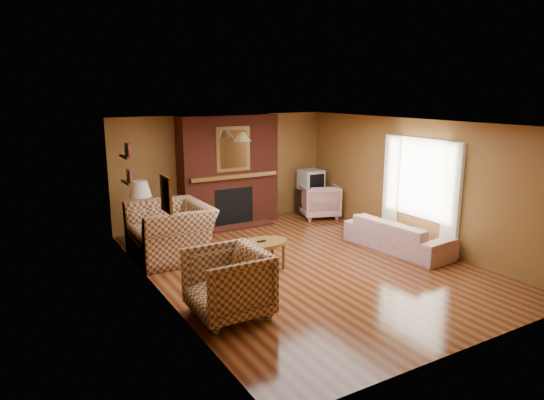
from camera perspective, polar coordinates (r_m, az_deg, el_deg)
floor at (r=8.40m, az=3.86°, el=-7.55°), size 6.50×6.50×0.00m
ceiling at (r=7.89m, az=4.13°, el=9.02°), size 6.50×6.50×0.00m
wall_back at (r=10.85m, az=-5.69°, el=3.63°), size 6.50×0.00×6.50m
wall_front at (r=5.76m, az=22.50°, el=-5.50°), size 6.50×0.00×6.50m
wall_left at (r=7.00m, az=-13.21°, el=-1.72°), size 0.00×6.50×6.50m
wall_right at (r=9.66m, az=16.37°, el=2.05°), size 0.00×6.50×6.50m
fireplace at (r=10.62m, az=-5.09°, el=3.35°), size 2.20×0.82×2.40m
window_right at (r=9.51m, az=17.01°, el=1.39°), size 0.10×1.85×2.00m
bookshelf at (r=8.73m, az=-16.72°, el=4.03°), size 0.09×0.55×0.71m
botanical_print at (r=6.65m, az=-12.32°, el=0.67°), size 0.05×0.40×0.50m
pendant_light at (r=9.90m, az=-3.48°, el=7.47°), size 0.36×0.36×0.48m
plaid_loveseat at (r=8.78m, az=-11.87°, el=-3.61°), size 1.29×1.47×0.96m
plaid_armchair at (r=6.45m, az=-5.20°, el=-9.72°), size 0.99×0.97×0.90m
floral_sofa at (r=9.28m, az=14.59°, el=-4.02°), size 1.00×2.11×0.60m
floral_armchair at (r=11.38m, az=5.60°, el=-0.10°), size 1.07×1.09×0.78m
coffee_table at (r=8.04m, az=-1.26°, el=-5.32°), size 0.94×0.58×0.49m
side_table at (r=9.63m, az=-15.00°, el=-3.57°), size 0.43×0.43×0.55m
table_lamp at (r=9.46m, az=-15.23°, el=0.31°), size 0.43×0.43×0.71m
tv_stand at (r=11.64m, az=4.55°, el=-0.19°), size 0.58×0.53×0.62m
crt_tv at (r=11.53m, az=4.61°, el=2.42°), size 0.52×0.52×0.46m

